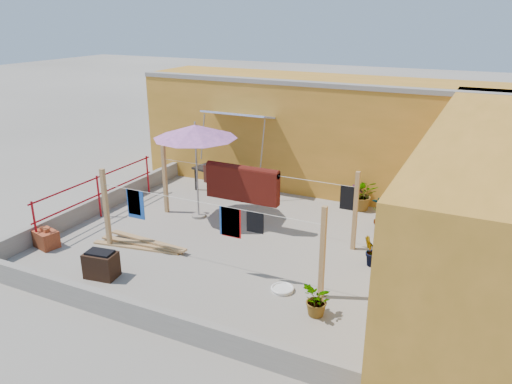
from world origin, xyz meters
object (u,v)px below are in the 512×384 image
plant_back_a (363,194)px  outdoor_table (219,171)px  brick_stack (46,239)px  patio_umbrella (195,132)px  water_jug_b (407,231)px  water_jug_a (402,260)px  brazier (101,264)px  white_basin (282,289)px  green_hose (419,232)px

plant_back_a → outdoor_table: bearing=-174.0°
brick_stack → patio_umbrella: bearing=54.4°
water_jug_b → plant_back_a: (-1.37, 1.22, 0.29)m
brick_stack → water_jug_a: (7.34, 2.51, -0.03)m
brick_stack → brazier: bearing=-13.5°
white_basin → brick_stack: bearing=-174.0°
brazier → water_jug_a: bearing=29.6°
patio_umbrella → water_jug_b: bearing=12.4°
outdoor_table → water_jug_a: size_ratio=4.26×
patio_umbrella → outdoor_table: 2.51m
outdoor_table → plant_back_a: size_ratio=1.85×
patio_umbrella → white_basin: (3.35, -2.39, -2.18)m
water_jug_a → plant_back_a: (-1.56, 2.78, 0.27)m
white_basin → water_jug_b: bearing=64.5°
patio_umbrella → outdoor_table: (-0.47, 1.89, -1.59)m
brazier → plant_back_a: (3.73, 5.79, 0.16)m
outdoor_table → water_jug_b: bearing=-8.1°
brazier → white_basin: (3.43, 1.07, -0.23)m
white_basin → water_jug_a: water_jug_a is taller
outdoor_table → white_basin: (3.82, -4.28, -0.59)m
brazier → white_basin: bearing=17.3°
white_basin → water_jug_b: size_ratio=1.39×
outdoor_table → brazier: 5.38m
brazier → water_jug_a: (5.29, 3.01, -0.11)m
patio_umbrella → plant_back_a: patio_umbrella is taller
water_jug_a → water_jug_b: water_jug_a is taller
patio_umbrella → outdoor_table: size_ratio=1.54×
brick_stack → water_jug_a: size_ratio=1.61×
patio_umbrella → water_jug_a: bearing=-5.0°
white_basin → water_jug_a: bearing=46.2°
water_jug_a → green_hose: water_jug_a is taller
patio_umbrella → brazier: patio_umbrella is taller
outdoor_table → water_jug_b: 5.57m
plant_back_a → water_jug_b: bearing=-41.7°
patio_umbrella → green_hose: (5.27, 1.39, -2.19)m
brazier → white_basin: brazier is taller
water_jug_b → plant_back_a: bearing=138.3°
outdoor_table → patio_umbrella: bearing=-76.1°
brazier → water_jug_b: size_ratio=2.11×
patio_umbrella → water_jug_b: patio_umbrella is taller
water_jug_a → plant_back_a: 3.20m
patio_umbrella → white_basin: 4.66m
white_basin → water_jug_a: (1.85, 1.93, 0.13)m
water_jug_a → brazier: bearing=-150.4°
patio_umbrella → green_hose: bearing=14.8°
brazier → plant_back_a: 6.89m
green_hose → white_basin: bearing=-116.9°
water_jug_a → outdoor_table: bearing=157.5°
brick_stack → brazier: size_ratio=0.90×
brazier → white_basin: 3.61m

